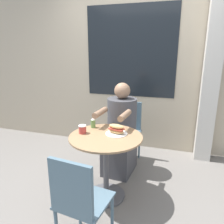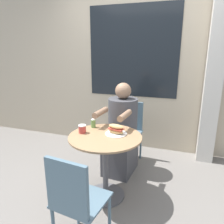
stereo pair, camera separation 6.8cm
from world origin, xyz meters
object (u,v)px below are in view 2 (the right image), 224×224
at_px(drink_cup, 82,129).
at_px(diner_chair, 129,126).
at_px(condiment_bottle, 93,123).
at_px(cafe_table, 105,152).
at_px(seated_diner, 122,135).
at_px(sandwich_on_plate, 116,130).
at_px(empty_chair_across, 75,198).

bearing_deg(drink_cup, diner_chair, 73.40).
xyz_separation_m(diner_chair, condiment_bottle, (-0.24, -0.74, 0.26)).
relative_size(cafe_table, seated_diner, 0.64).
relative_size(seated_diner, drink_cup, 13.39).
xyz_separation_m(seated_diner, condiment_bottle, (-0.23, -0.39, 0.27)).
distance_m(cafe_table, sandwich_on_plate, 0.27).
bearing_deg(condiment_bottle, cafe_table, -41.89).
distance_m(empty_chair_across, condiment_bottle, 1.02).
xyz_separation_m(sandwich_on_plate, condiment_bottle, (-0.31, 0.11, 0.01)).
relative_size(cafe_table, empty_chair_across, 0.89).
bearing_deg(sandwich_on_plate, condiment_bottle, 160.33).
height_order(diner_chair, empty_chair_across, same).
bearing_deg(seated_diner, empty_chair_across, 95.80).
height_order(seated_diner, condiment_bottle, seated_diner).
bearing_deg(cafe_table, condiment_bottle, 138.11).
xyz_separation_m(seated_diner, drink_cup, (-0.27, -0.59, 0.26)).
bearing_deg(diner_chair, seated_diner, 92.84).
relative_size(cafe_table, drink_cup, 8.62).
xyz_separation_m(cafe_table, empty_chair_across, (0.04, -0.75, -0.02)).
distance_m(diner_chair, drink_cup, 1.01).
relative_size(empty_chair_across, sandwich_on_plate, 3.69).
bearing_deg(seated_diner, diner_chair, -87.16).
xyz_separation_m(diner_chair, drink_cup, (-0.28, -0.94, 0.25)).
distance_m(cafe_table, drink_cup, 0.35).
xyz_separation_m(seated_diner, sandwich_on_plate, (0.09, -0.50, 0.26)).
height_order(diner_chair, condiment_bottle, diner_chair).
xyz_separation_m(diner_chair, empty_chair_across, (0.02, -1.69, 0.00)).
xyz_separation_m(cafe_table, diner_chair, (0.02, 0.94, -0.02)).
xyz_separation_m(empty_chair_across, drink_cup, (-0.30, 0.75, 0.25)).
distance_m(seated_diner, drink_cup, 0.70).
bearing_deg(sandwich_on_plate, cafe_table, -136.12).
bearing_deg(seated_diner, cafe_table, 93.94).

